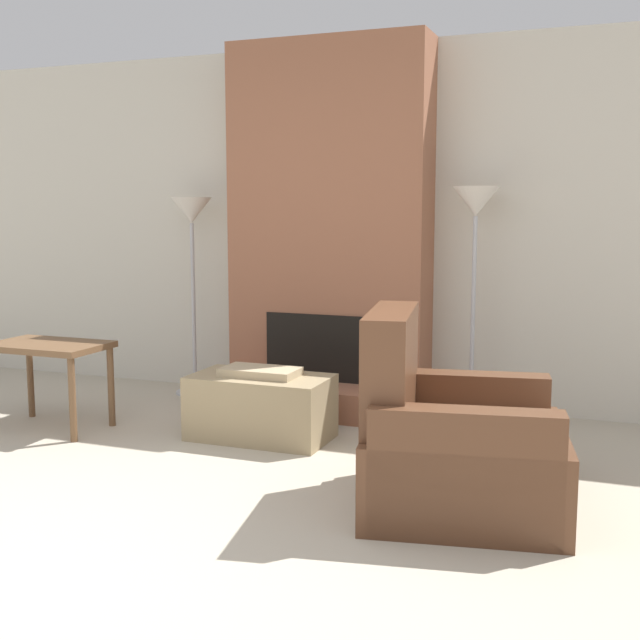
% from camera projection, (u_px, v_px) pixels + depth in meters
% --- Properties ---
extents(ground_plane, '(24.00, 24.00, 0.00)m').
position_uv_depth(ground_plane, '(85.00, 560.00, 3.28)').
color(ground_plane, '#B2A893').
extents(wall_back, '(7.15, 0.06, 2.60)m').
position_uv_depth(wall_back, '(340.00, 226.00, 5.96)').
color(wall_back, beige).
rests_on(wall_back, ground_plane).
extents(fireplace, '(1.45, 0.75, 2.60)m').
position_uv_depth(fireplace, '(328.00, 239.00, 5.75)').
color(fireplace, '#935B42').
rests_on(fireplace, ground_plane).
extents(ottoman, '(0.86, 0.47, 0.45)m').
position_uv_depth(ottoman, '(261.00, 406.00, 5.00)').
color(ottoman, '#998460').
rests_on(ottoman, ground_plane).
extents(armchair, '(1.07, 1.08, 0.95)m').
position_uv_depth(armchair, '(448.00, 449.00, 3.84)').
color(armchair, brown).
rests_on(armchair, ground_plane).
extents(side_table, '(0.74, 0.48, 0.57)m').
position_uv_depth(side_table, '(49.00, 356.00, 5.19)').
color(side_table, brown).
rests_on(side_table, ground_plane).
extents(floor_lamp_left, '(0.31, 0.31, 1.51)m').
position_uv_depth(floor_lamp_left, '(192.00, 230.00, 6.08)').
color(floor_lamp_left, '#ADADB2').
rests_on(floor_lamp_left, ground_plane).
extents(floor_lamp_right, '(0.31, 0.31, 1.57)m').
position_uv_depth(floor_lamp_right, '(475.00, 225.00, 5.31)').
color(floor_lamp_right, '#ADADB2').
rests_on(floor_lamp_right, ground_plane).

